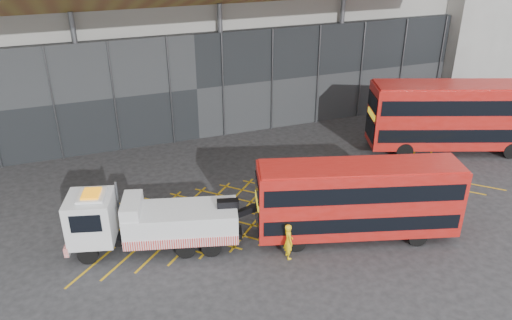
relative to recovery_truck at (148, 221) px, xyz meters
name	(u,v)px	position (x,y,z in m)	size (l,w,h in m)	color
ground_plane	(216,216)	(4.06, 1.72, -1.61)	(120.00, 120.00, 0.00)	#252628
road_markings	(293,201)	(8.86, 1.72, -1.60)	(26.36, 7.16, 0.01)	gold
construction_building	(171,6)	(5.98, 20.11, 7.37)	(55.00, 23.97, 18.00)	gray
recovery_truck	(148,221)	(0.00, 0.00, 0.00)	(9.97, 4.52, 3.48)	black
bus_towed	(358,198)	(10.42, -2.79, 0.76)	(10.70, 5.26, 4.26)	#AD140F
bus_second	(459,114)	(22.90, 4.27, 1.22)	(12.71, 7.01, 5.09)	#AD140F
worker	(289,241)	(6.35, -3.24, -0.65)	(0.70, 0.46, 1.93)	yellow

